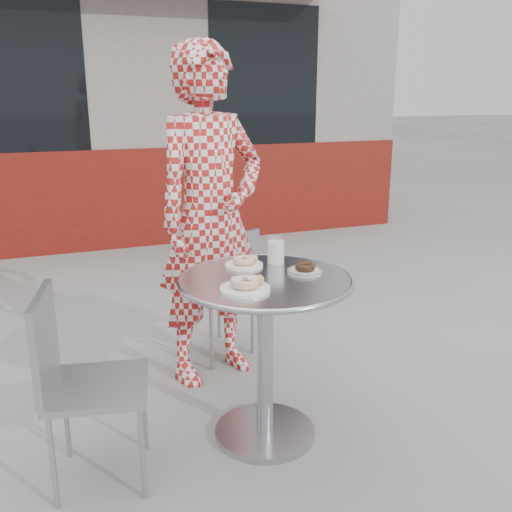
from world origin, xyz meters
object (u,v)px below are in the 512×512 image
object	(u,v)px
plate_far	(244,262)
milk_cup	(276,251)
plate_near	(246,285)
plate_checker	(305,270)
bistro_table	(265,319)
seated_person	(211,217)
chair_far	(217,317)
chair_left	(98,423)

from	to	relation	value
plate_far	milk_cup	size ratio (longest dim) A/B	1.34
plate_near	plate_checker	distance (m)	0.35
bistro_table	seated_person	size ratio (longest dim) A/B	0.43
chair_far	milk_cup	world-z (taller)	milk_cup
seated_person	plate_near	xyz separation A→B (m)	(-0.10, -0.81, -0.11)
chair_left	plate_far	size ratio (longest dim) A/B	4.68
seated_person	plate_near	distance (m)	0.82
bistro_table	plate_far	bearing A→B (deg)	97.55
plate_checker	chair_left	bearing A→B (deg)	-177.43
plate_far	milk_cup	distance (m)	0.16
plate_near	milk_cup	world-z (taller)	milk_cup
milk_cup	plate_checker	bearing A→B (deg)	-68.93
seated_person	chair_far	bearing A→B (deg)	49.84
chair_far	plate_near	distance (m)	1.18
seated_person	plate_near	world-z (taller)	seated_person
chair_far	seated_person	world-z (taller)	seated_person
chair_far	seated_person	size ratio (longest dim) A/B	0.44
bistro_table	chair_far	xyz separation A→B (m)	(0.05, 0.91, -0.34)
bistro_table	plate_far	xyz separation A→B (m)	(-0.03, 0.19, 0.21)
chair_far	plate_checker	bearing A→B (deg)	76.86
seated_person	plate_far	distance (m)	0.51
seated_person	plate_far	world-z (taller)	seated_person
plate_near	plate_checker	xyz separation A→B (m)	(0.33, 0.13, -0.01)
bistro_table	milk_cup	size ratio (longest dim) A/B	5.97
plate_near	milk_cup	size ratio (longest dim) A/B	1.57
bistro_table	seated_person	bearing A→B (deg)	92.78
bistro_table	plate_near	bearing A→B (deg)	-138.83
chair_left	plate_far	distance (m)	0.92
seated_person	milk_cup	distance (m)	0.54
seated_person	plate_checker	distance (m)	0.73
bistro_table	seated_person	xyz separation A→B (m)	(-0.03, 0.69, 0.32)
milk_cup	plate_far	bearing A→B (deg)	176.05
bistro_table	plate_far	world-z (taller)	plate_far
bistro_table	seated_person	distance (m)	0.76
seated_person	bistro_table	bearing A→B (deg)	-105.66
chair_far	milk_cup	bearing A→B (deg)	73.79
chair_left	seated_person	xyz separation A→B (m)	(0.71, 0.73, 0.65)
plate_checker	chair_far	bearing A→B (deg)	99.01
bistro_table	chair_left	xyz separation A→B (m)	(-0.74, -0.03, -0.33)
seated_person	plate_checker	xyz separation A→B (m)	(0.23, -0.68, -0.11)
bistro_table	chair_far	bearing A→B (deg)	86.81
milk_cup	bistro_table	bearing A→B (deg)	-124.23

